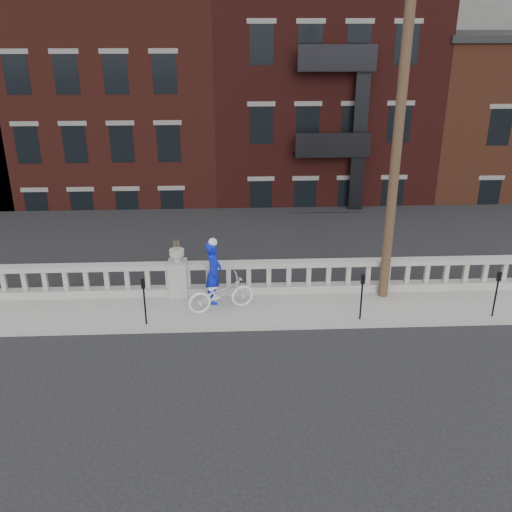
% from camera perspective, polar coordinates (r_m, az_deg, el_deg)
% --- Properties ---
extents(ground, '(120.00, 120.00, 0.00)m').
position_cam_1_polar(ground, '(14.25, -8.91, -11.43)').
color(ground, black).
rests_on(ground, ground).
extents(sidewalk, '(32.00, 2.20, 0.15)m').
position_cam_1_polar(sidewalk, '(16.78, -7.94, -5.48)').
color(sidewalk, gray).
rests_on(sidewalk, ground).
extents(balustrade, '(28.00, 0.34, 1.03)m').
position_cam_1_polar(balustrade, '(17.37, -7.78, -2.36)').
color(balustrade, gray).
rests_on(balustrade, sidewalk).
extents(planter_pedestal, '(0.55, 0.55, 1.76)m').
position_cam_1_polar(planter_pedestal, '(17.29, -7.81, -1.79)').
color(planter_pedestal, gray).
rests_on(planter_pedestal, sidewalk).
extents(lower_level, '(80.00, 44.00, 20.80)m').
position_cam_1_polar(lower_level, '(35.20, -4.51, 13.90)').
color(lower_level, '#605E59').
rests_on(lower_level, ground).
extents(utility_pole, '(1.60, 0.28, 10.00)m').
position_cam_1_polar(utility_pole, '(16.24, 14.09, 12.46)').
color(utility_pole, '#422D1E').
rests_on(utility_pole, sidewalk).
extents(parking_meter_b, '(0.10, 0.09, 1.36)m').
position_cam_1_polar(parking_meter_b, '(15.70, -11.12, -3.99)').
color(parking_meter_b, black).
rests_on(parking_meter_b, sidewalk).
extents(parking_meter_c, '(0.10, 0.09, 1.36)m').
position_cam_1_polar(parking_meter_c, '(15.93, 10.55, -3.55)').
color(parking_meter_c, black).
rests_on(parking_meter_c, sidewalk).
extents(parking_meter_d, '(0.10, 0.09, 1.36)m').
position_cam_1_polar(parking_meter_d, '(17.17, 22.94, -3.06)').
color(parking_meter_d, black).
rests_on(parking_meter_d, sidewalk).
extents(bicycle, '(2.05, 1.23, 1.02)m').
position_cam_1_polar(bicycle, '(16.36, -3.52, -3.76)').
color(bicycle, white).
rests_on(bicycle, sidewalk).
extents(cyclist, '(0.53, 0.74, 1.90)m').
position_cam_1_polar(cyclist, '(16.64, -4.26, -1.63)').
color(cyclist, '#0C1CB9').
rests_on(cyclist, sidewalk).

